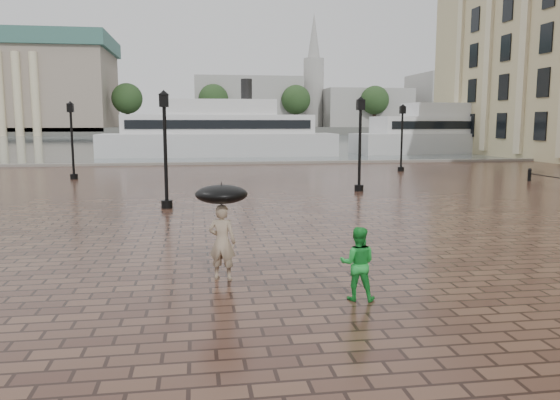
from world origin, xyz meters
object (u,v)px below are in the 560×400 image
at_px(adult_pedestrian, 222,242).
at_px(street_lamps, 259,141).
at_px(ferry_near, 219,133).
at_px(ferry_far, 453,133).
at_px(child_pedestrian, 358,264).

bearing_deg(adult_pedestrian, street_lamps, -78.68).
xyz_separation_m(street_lamps, ferry_near, (-1.06, 25.48, -0.06)).
distance_m(adult_pedestrian, ferry_far, 52.83).
relative_size(child_pedestrian, ferry_near, 0.06).
relative_size(child_pedestrian, ferry_far, 0.06).
distance_m(street_lamps, child_pedestrian, 19.49).
bearing_deg(street_lamps, ferry_near, 92.37).
relative_size(street_lamps, ferry_far, 0.94).
relative_size(street_lamps, child_pedestrian, 15.37).
distance_m(street_lamps, ferry_far, 36.85).
distance_m(child_pedestrian, ferry_far, 53.13).
bearing_deg(child_pedestrian, adult_pedestrian, -18.05).
bearing_deg(street_lamps, adult_pedestrian, -99.04).
distance_m(street_lamps, ferry_near, 25.50).
distance_m(adult_pedestrian, child_pedestrian, 3.00).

